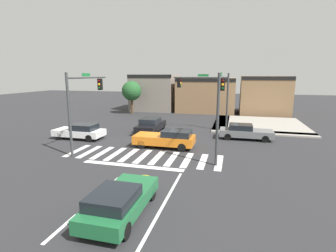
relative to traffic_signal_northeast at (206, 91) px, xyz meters
name	(u,v)px	position (x,y,z in m)	size (l,w,h in m)	color
ground_plane	(161,141)	(-3.26, -5.54, -4.10)	(120.00, 120.00, 0.00)	#2B2B2D
crosswalk_near	(143,156)	(-3.26, -10.04, -4.09)	(11.17, 3.15, 0.01)	silver
lane_markings	(114,205)	(-2.11, -16.96, -4.09)	(6.80, 18.75, 0.01)	white
bike_detector_marking	(143,179)	(-1.88, -13.83, -4.09)	(1.11, 1.11, 0.01)	yellow
curb_corner_northeast	(254,125)	(5.23, 3.88, -4.02)	(10.00, 10.60, 0.15)	#9E998E
storefront_row	(204,94)	(-1.70, 13.58, -1.34)	(23.77, 6.52, 5.73)	gray
traffic_signal_northeast	(206,91)	(0.00, 0.00, 0.00)	(5.68, 0.32, 5.88)	#383A3D
traffic_signal_southwest	(84,96)	(-8.17, -9.33, 0.02)	(0.32, 5.43, 5.89)	#383A3D
traffic_signal_southeast	(220,98)	(1.93, -8.53, 0.03)	(0.32, 5.33, 5.88)	#383A3D
car_orange	(167,138)	(-2.20, -7.36, -3.36)	(4.80, 1.95, 1.45)	orange
car_white	(80,131)	(-10.50, -6.67, -3.40)	(4.50, 1.89, 1.37)	white
car_black	(151,125)	(-5.18, -2.49, -3.36)	(1.93, 4.58, 1.46)	black
car_green	(120,201)	(-1.45, -17.67, -3.42)	(1.86, 4.42, 1.32)	#1E6638
car_gray	(245,132)	(3.92, -3.00, -3.42)	(4.64, 1.83, 1.34)	slate
roadside_tree	(132,91)	(-11.76, 8.46, -0.73)	(2.85, 2.85, 4.82)	#4C3823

